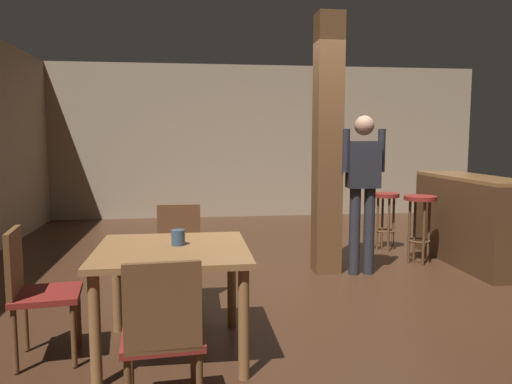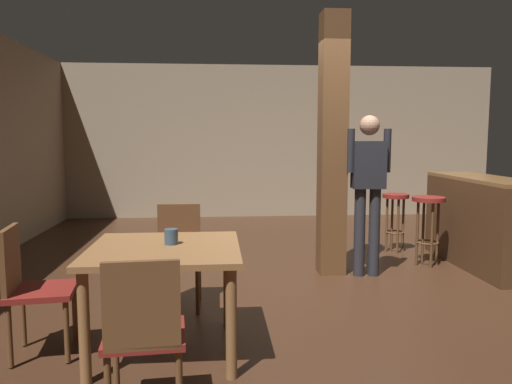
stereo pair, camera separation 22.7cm
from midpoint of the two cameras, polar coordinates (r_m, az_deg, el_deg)
The scene contains 12 objects.
ground_plane at distance 5.20m, azimuth 10.74°, elevation -10.50°, with size 10.80×10.80×0.00m, color #382114.
wall_back at distance 9.39m, azimuth 3.61°, elevation 5.76°, with size 8.00×0.10×2.80m, color gray.
pillar at distance 5.47m, azimuth 9.92°, elevation 5.24°, with size 0.28×0.28×2.80m, color brown.
dining_table at distance 3.51m, azimuth -8.54°, elevation -7.98°, with size 1.03×1.03×0.75m.
chair_south at distance 2.70m, azimuth -10.27°, elevation -15.27°, with size 0.45×0.45×0.89m.
chair_west at distance 3.71m, azimuth -22.81°, elevation -9.67°, with size 0.47×0.47×0.89m.
chair_north at distance 4.44m, azimuth -7.41°, elevation -6.61°, with size 0.42×0.42×0.89m.
napkin_cup at distance 3.54m, azimuth -7.85°, elevation -5.09°, with size 0.09×0.09×0.11m, color #33475B.
standing_person at distance 5.46m, azimuth 13.86°, elevation 0.96°, with size 0.47×0.22×1.72m.
bar_counter at distance 6.31m, azimuth 24.64°, elevation -3.05°, with size 0.56×1.79×1.04m.
bar_stool_near at distance 6.14m, azimuth 20.09°, elevation -2.34°, with size 0.37×0.37×0.80m.
bar_stool_mid at distance 6.75m, azimuth 16.57°, elevation -1.86°, with size 0.34×0.34×0.76m.
Camera 2 is at (-1.23, -4.81, 1.50)m, focal length 35.00 mm.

